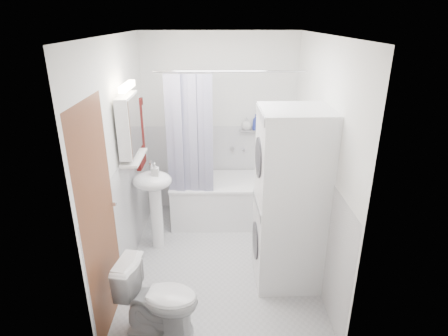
{
  "coord_description": "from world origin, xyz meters",
  "views": [
    {
      "loc": [
        -0.0,
        -3.53,
        2.55
      ],
      "look_at": [
        0.04,
        0.15,
        1.06
      ],
      "focal_mm": 30.0,
      "sensor_mm": 36.0,
      "label": 1
    }
  ],
  "objects_px": {
    "toilet": "(159,298)",
    "washer_dryer": "(290,200)",
    "bathtub": "(229,198)",
    "sink": "(154,193)"
  },
  "relations": [
    {
      "from": "toilet",
      "to": "washer_dryer",
      "type": "bearing_deg",
      "value": -49.02
    },
    {
      "from": "bathtub",
      "to": "sink",
      "type": "bearing_deg",
      "value": -144.45
    },
    {
      "from": "toilet",
      "to": "bathtub",
      "type": "bearing_deg",
      "value": -8.06
    },
    {
      "from": "bathtub",
      "to": "washer_dryer",
      "type": "relative_size",
      "value": 0.83
    },
    {
      "from": "sink",
      "to": "toilet",
      "type": "distance_m",
      "value": 1.37
    },
    {
      "from": "sink",
      "to": "toilet",
      "type": "relative_size",
      "value": 1.52
    },
    {
      "from": "sink",
      "to": "bathtub",
      "type": "bearing_deg",
      "value": 35.55
    },
    {
      "from": "washer_dryer",
      "to": "toilet",
      "type": "height_order",
      "value": "washer_dryer"
    },
    {
      "from": "sink",
      "to": "toilet",
      "type": "xyz_separation_m",
      "value": [
        0.23,
        -1.3,
        -0.37
      ]
    },
    {
      "from": "bathtub",
      "to": "toilet",
      "type": "distance_m",
      "value": 2.02
    }
  ]
}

